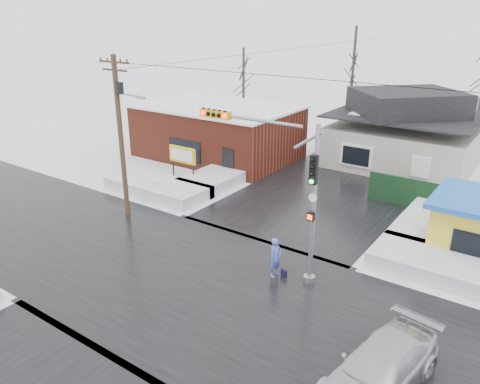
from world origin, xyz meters
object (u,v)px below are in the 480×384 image
Objects in this scene: traffic_signal at (281,177)px; pedestrian at (275,258)px; car at (380,369)px; marquee_sign at (182,156)px; utility_pole at (121,129)px.

traffic_signal is 3.83× the size of pedestrian.
traffic_signal reaches higher than car.
marquee_sign is (-11.43, 6.53, -2.62)m from traffic_signal.
traffic_signal is 13.42m from marquee_sign.
utility_pole is 1.75× the size of car.
traffic_signal is at bearing -29.72° from marquee_sign.
marquee_sign is 0.49× the size of car.
utility_pole reaches higher than marquee_sign.
marquee_sign is at bearing 69.79° from pedestrian.
traffic_signal is 0.78× the size of utility_pole.
utility_pole is 6.87m from marquee_sign.
pedestrian is at bearing -76.51° from traffic_signal.
car is (16.54, -4.84, -4.36)m from utility_pole.
pedestrian reaches higher than car.
marquee_sign reaches higher than car.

